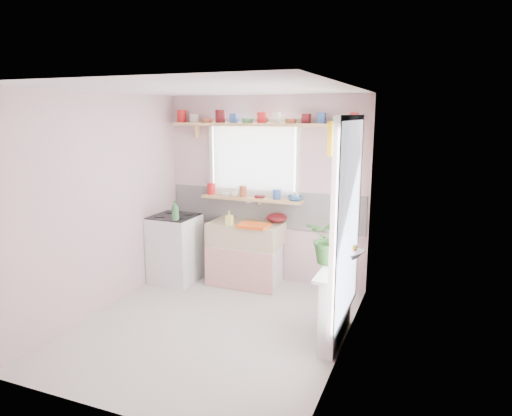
% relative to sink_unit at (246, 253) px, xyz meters
% --- Properties ---
extents(room, '(3.20, 3.20, 3.20)m').
position_rel_sink_unit_xyz_m(room, '(0.81, -0.43, 0.94)').
color(room, beige).
rests_on(room, ground).
extents(sink_unit, '(0.95, 0.65, 1.11)m').
position_rel_sink_unit_xyz_m(sink_unit, '(0.00, 0.00, 0.00)').
color(sink_unit, white).
rests_on(sink_unit, ground).
extents(cooker, '(0.58, 0.58, 0.93)m').
position_rel_sink_unit_xyz_m(cooker, '(-0.95, -0.24, 0.03)').
color(cooker, white).
rests_on(cooker, ground).
extents(radiator_ledge, '(0.22, 0.95, 0.78)m').
position_rel_sink_unit_xyz_m(radiator_ledge, '(1.45, -1.09, -0.03)').
color(radiator_ledge, white).
rests_on(radiator_ledge, ground).
extents(windowsill, '(1.40, 0.22, 0.04)m').
position_rel_sink_unit_xyz_m(windowsill, '(-0.00, 0.19, 0.71)').
color(windowsill, tan).
rests_on(windowsill, room).
extents(pine_shelf, '(2.52, 0.24, 0.04)m').
position_rel_sink_unit_xyz_m(pine_shelf, '(0.15, 0.18, 1.69)').
color(pine_shelf, tan).
rests_on(pine_shelf, room).
extents(shelf_crockery, '(2.47, 0.11, 0.12)m').
position_rel_sink_unit_xyz_m(shelf_crockery, '(0.13, 0.18, 1.76)').
color(shelf_crockery, red).
rests_on(shelf_crockery, pine_shelf).
extents(sill_crockery, '(1.35, 0.11, 0.12)m').
position_rel_sink_unit_xyz_m(sill_crockery, '(-0.05, 0.19, 0.78)').
color(sill_crockery, red).
rests_on(sill_crockery, windowsill).
extents(dish_tray, '(0.39, 0.29, 0.04)m').
position_rel_sink_unit_xyz_m(dish_tray, '(0.18, -0.18, 0.44)').
color(dish_tray, '#FF5B16').
rests_on(dish_tray, sink_unit).
extents(colander, '(0.33, 0.33, 0.13)m').
position_rel_sink_unit_xyz_m(colander, '(0.37, 0.16, 0.48)').
color(colander, '#550E13').
rests_on(colander, sink_unit).
extents(jade_plant, '(0.52, 0.46, 0.52)m').
position_rel_sink_unit_xyz_m(jade_plant, '(1.36, -1.01, 0.60)').
color(jade_plant, '#306528').
rests_on(jade_plant, radiator_ledge).
extents(fruit_bowl, '(0.42, 0.42, 0.08)m').
position_rel_sink_unit_xyz_m(fruit_bowl, '(1.48, -0.76, 0.38)').
color(fruit_bowl, white).
rests_on(fruit_bowl, radiator_ledge).
extents(herb_pot, '(0.12, 0.10, 0.20)m').
position_rel_sink_unit_xyz_m(herb_pot, '(1.36, -1.01, 0.44)').
color(herb_pot, '#32692A').
rests_on(herb_pot, radiator_ledge).
extents(soap_bottle_sink, '(0.08, 0.08, 0.18)m').
position_rel_sink_unit_xyz_m(soap_bottle_sink, '(-0.15, -0.19, 0.51)').
color(soap_bottle_sink, '#FBF86F').
rests_on(soap_bottle_sink, sink_unit).
extents(sill_cup, '(0.13, 0.13, 0.09)m').
position_rel_sink_unit_xyz_m(sill_cup, '(-0.23, 0.13, 0.77)').
color(sill_cup, silver).
rests_on(sill_cup, windowsill).
extents(sill_bowl, '(0.23, 0.23, 0.06)m').
position_rel_sink_unit_xyz_m(sill_bowl, '(0.62, 0.17, 0.76)').
color(sill_bowl, '#3161A1').
rests_on(sill_bowl, windowsill).
extents(shelf_vase, '(0.17, 0.17, 0.15)m').
position_rel_sink_unit_xyz_m(shelf_vase, '(0.15, 0.24, 1.78)').
color(shelf_vase, '#B85238').
rests_on(shelf_vase, pine_shelf).
extents(cooker_bottle, '(0.10, 0.10, 0.26)m').
position_rel_sink_unit_xyz_m(cooker_bottle, '(-0.79, -0.46, 0.61)').
color(cooker_bottle, '#3A7542').
rests_on(cooker_bottle, cooker).
extents(fruit, '(0.20, 0.14, 0.10)m').
position_rel_sink_unit_xyz_m(fruit, '(1.49, -0.76, 0.45)').
color(fruit, '#DB5312').
rests_on(fruit, fruit_bowl).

